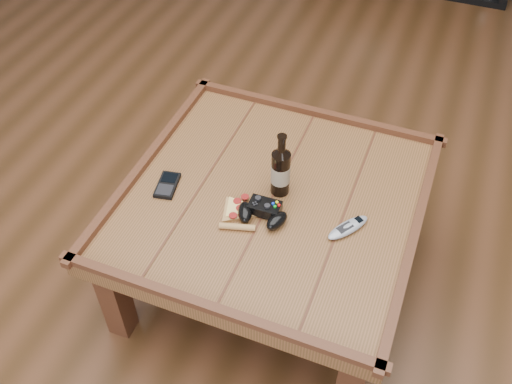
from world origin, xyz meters
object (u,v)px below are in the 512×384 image
(remote_control, at_px, (348,227))
(beer_bottle, at_px, (281,170))
(game_controller, at_px, (262,212))
(smartphone, at_px, (167,185))
(coffee_table, at_px, (272,208))
(pizza_slice, at_px, (240,212))

(remote_control, bearing_deg, beer_bottle, -163.82)
(remote_control, bearing_deg, game_controller, -135.77)
(beer_bottle, xyz_separation_m, game_controller, (-0.01, -0.14, -0.08))
(game_controller, height_order, smartphone, game_controller)
(coffee_table, height_order, pizza_slice, coffee_table)
(smartphone, bearing_deg, game_controller, -12.72)
(coffee_table, bearing_deg, remote_control, -9.80)
(beer_bottle, relative_size, remote_control, 1.53)
(beer_bottle, relative_size, pizza_slice, 1.05)
(coffee_table, xyz_separation_m, game_controller, (0.00, -0.10, 0.08))
(pizza_slice, distance_m, smartphone, 0.28)
(beer_bottle, bearing_deg, game_controller, -95.29)
(coffee_table, relative_size, game_controller, 5.49)
(game_controller, bearing_deg, pizza_slice, -171.81)
(beer_bottle, bearing_deg, smartphone, -161.54)
(coffee_table, distance_m, beer_bottle, 0.16)
(beer_bottle, distance_m, remote_control, 0.29)
(game_controller, relative_size, remote_control, 1.15)
(coffee_table, height_order, beer_bottle, beer_bottle)
(pizza_slice, height_order, smartphone, pizza_slice)
(game_controller, relative_size, pizza_slice, 0.78)
(coffee_table, xyz_separation_m, smartphone, (-0.36, -0.09, 0.07))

